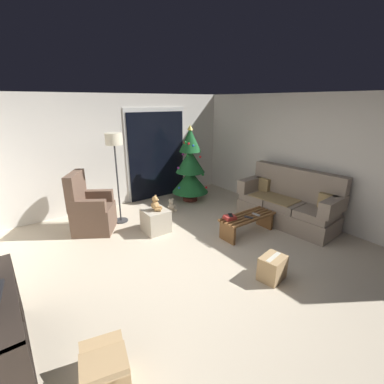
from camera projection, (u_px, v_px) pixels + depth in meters
ground_plane at (198, 260)px, 4.22m from camera, size 7.00×7.00×0.00m
wall_back at (116, 152)px, 6.17m from camera, size 5.72×0.12×2.50m
wall_right at (313, 159)px, 5.42m from camera, size 0.12×6.00×2.50m
patio_door_frame at (157, 154)px, 6.72m from camera, size 1.60×0.02×2.20m
patio_door_glass at (157, 156)px, 6.72m from camera, size 1.50×0.02×2.10m
couch at (288, 204)px, 5.44m from camera, size 0.93×1.99×1.08m
coffee_table at (247, 222)px, 5.00m from camera, size 1.10×0.40×0.36m
remote_graphite at (249, 217)px, 4.86m from camera, size 0.10×0.16×0.02m
remote_silver at (256, 214)px, 4.98m from camera, size 0.05×0.16×0.02m
book_stack at (230, 217)px, 4.80m from camera, size 0.23×0.22×0.07m
cell_phone at (231, 215)px, 4.80m from camera, size 0.13×0.16×0.01m
christmas_tree at (190, 168)px, 6.53m from camera, size 0.88×0.88×1.83m
armchair at (91, 211)px, 5.08m from camera, size 0.95×0.94×1.13m
floor_lamp at (115, 148)px, 5.12m from camera, size 0.32×0.32×1.78m
ottoman at (156, 221)px, 5.11m from camera, size 0.44×0.44×0.43m
teddy_bear_honey at (156, 204)px, 5.00m from camera, size 0.22×0.21×0.29m
teddy_bear_cream_by_tree at (172, 206)px, 6.10m from camera, size 0.20×0.19×0.29m
cardboard_box_taped_mid_floor at (272, 268)px, 3.74m from camera, size 0.40×0.34×0.34m
cardboard_box_open_near_shelf at (105, 374)px, 2.31m from camera, size 0.47×0.55×0.35m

